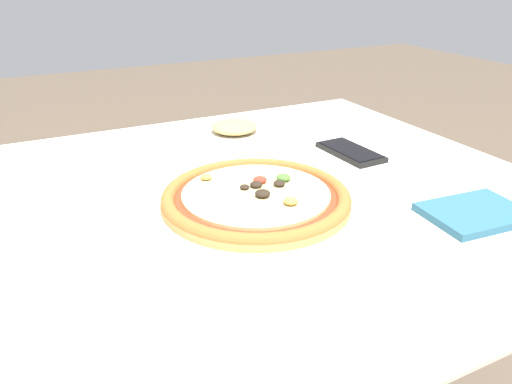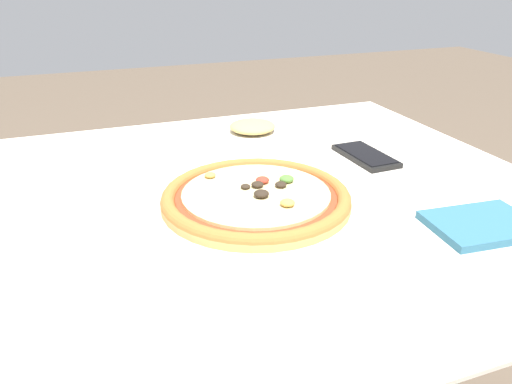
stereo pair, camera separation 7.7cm
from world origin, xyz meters
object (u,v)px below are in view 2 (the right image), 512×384
object	(u,v)px
dining_table	(187,252)
pizza_plate	(256,200)
cell_phone	(366,156)
side_plate	(252,130)

from	to	relation	value
dining_table	pizza_plate	world-z (taller)	pizza_plate
cell_phone	side_plate	bearing A→B (deg)	127.84
cell_phone	side_plate	world-z (taller)	side_plate
dining_table	side_plate	distance (m)	0.37
cell_phone	dining_table	bearing A→B (deg)	-168.87
dining_table	side_plate	size ratio (longest dim) A/B	7.25
cell_phone	pizza_plate	bearing A→B (deg)	-154.39
pizza_plate	cell_phone	world-z (taller)	pizza_plate
dining_table	pizza_plate	bearing A→B (deg)	-30.07
pizza_plate	cell_phone	distance (m)	0.31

